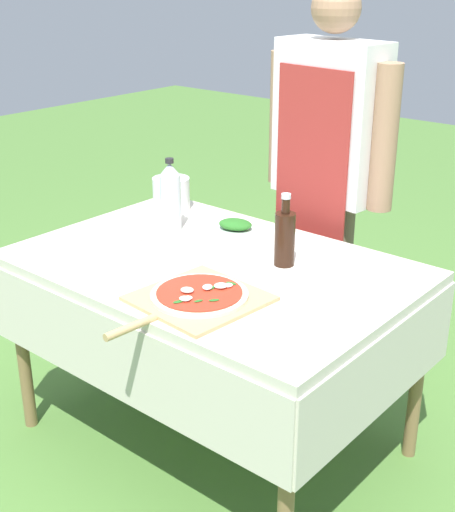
{
  "coord_description": "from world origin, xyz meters",
  "views": [
    {
      "loc": [
        1.49,
        -1.69,
        1.68
      ],
      "look_at": [
        0.07,
        0.0,
        0.77
      ],
      "focal_mm": 50.0,
      "sensor_mm": 36.0,
      "label": 1
    }
  ],
  "objects_px": {
    "prep_table": "(213,284)",
    "plate_stack": "(105,241)",
    "oil_bottle": "(285,237)",
    "herb_container": "(235,225)",
    "water_bottle": "(170,196)",
    "person_cook": "(327,160)",
    "pizza_on_peel": "(197,297)",
    "mixing_tub": "(171,194)"
  },
  "relations": [
    {
      "from": "oil_bottle",
      "to": "herb_container",
      "type": "height_order",
      "value": "oil_bottle"
    },
    {
      "from": "oil_bottle",
      "to": "water_bottle",
      "type": "xyz_separation_m",
      "value": [
        -0.54,
        0.0,
        0.03
      ]
    },
    {
      "from": "prep_table",
      "to": "plate_stack",
      "type": "distance_m",
      "value": 0.44
    },
    {
      "from": "prep_table",
      "to": "plate_stack",
      "type": "height_order",
      "value": "plate_stack"
    },
    {
      "from": "pizza_on_peel",
      "to": "mixing_tub",
      "type": "relative_size",
      "value": 3.51
    },
    {
      "from": "pizza_on_peel",
      "to": "oil_bottle",
      "type": "bearing_deg",
      "value": 90.2
    },
    {
      "from": "mixing_tub",
      "to": "person_cook",
      "type": "bearing_deg",
      "value": 34.06
    },
    {
      "from": "oil_bottle",
      "to": "pizza_on_peel",
      "type": "bearing_deg",
      "value": -94.84
    },
    {
      "from": "prep_table",
      "to": "herb_container",
      "type": "distance_m",
      "value": 0.34
    },
    {
      "from": "prep_table",
      "to": "mixing_tub",
      "type": "xyz_separation_m",
      "value": [
        -0.5,
        0.32,
        0.15
      ]
    },
    {
      "from": "water_bottle",
      "to": "plate_stack",
      "type": "xyz_separation_m",
      "value": [
        -0.07,
        -0.28,
        -0.12
      ]
    },
    {
      "from": "mixing_tub",
      "to": "pizza_on_peel",
      "type": "bearing_deg",
      "value": -40.67
    },
    {
      "from": "water_bottle",
      "to": "mixing_tub",
      "type": "bearing_deg",
      "value": 134.07
    },
    {
      "from": "person_cook",
      "to": "plate_stack",
      "type": "bearing_deg",
      "value": 68.96
    },
    {
      "from": "water_bottle",
      "to": "plate_stack",
      "type": "height_order",
      "value": "water_bottle"
    },
    {
      "from": "plate_stack",
      "to": "water_bottle",
      "type": "bearing_deg",
      "value": 76.4
    },
    {
      "from": "oil_bottle",
      "to": "water_bottle",
      "type": "relative_size",
      "value": 0.9
    },
    {
      "from": "pizza_on_peel",
      "to": "water_bottle",
      "type": "distance_m",
      "value": 0.65
    },
    {
      "from": "herb_container",
      "to": "water_bottle",
      "type": "bearing_deg",
      "value": -143.59
    },
    {
      "from": "prep_table",
      "to": "person_cook",
      "type": "xyz_separation_m",
      "value": [
        0.02,
        0.67,
        0.31
      ]
    },
    {
      "from": "prep_table",
      "to": "herb_container",
      "type": "xyz_separation_m",
      "value": [
        -0.14,
        0.29,
        0.1
      ]
    },
    {
      "from": "prep_table",
      "to": "pizza_on_peel",
      "type": "distance_m",
      "value": 0.32
    },
    {
      "from": "mixing_tub",
      "to": "plate_stack",
      "type": "distance_m",
      "value": 0.47
    },
    {
      "from": "oil_bottle",
      "to": "water_bottle",
      "type": "distance_m",
      "value": 0.54
    },
    {
      "from": "pizza_on_peel",
      "to": "herb_container",
      "type": "xyz_separation_m",
      "value": [
        -0.3,
        0.55,
        0.01
      ]
    },
    {
      "from": "prep_table",
      "to": "pizza_on_peel",
      "type": "xyz_separation_m",
      "value": [
        0.17,
        -0.26,
        0.1
      ]
    },
    {
      "from": "oil_bottle",
      "to": "mixing_tub",
      "type": "distance_m",
      "value": 0.73
    },
    {
      "from": "prep_table",
      "to": "person_cook",
      "type": "bearing_deg",
      "value": 88.35
    },
    {
      "from": "herb_container",
      "to": "plate_stack",
      "type": "distance_m",
      "value": 0.5
    },
    {
      "from": "pizza_on_peel",
      "to": "plate_stack",
      "type": "bearing_deg",
      "value": 172.68
    },
    {
      "from": "pizza_on_peel",
      "to": "oil_bottle",
      "type": "xyz_separation_m",
      "value": [
        0.03,
        0.4,
        0.09
      ]
    },
    {
      "from": "oil_bottle",
      "to": "prep_table",
      "type": "bearing_deg",
      "value": -145.06
    },
    {
      "from": "person_cook",
      "to": "water_bottle",
      "type": "distance_m",
      "value": 0.64
    },
    {
      "from": "pizza_on_peel",
      "to": "water_bottle",
      "type": "xyz_separation_m",
      "value": [
        -0.5,
        0.4,
        0.12
      ]
    },
    {
      "from": "oil_bottle",
      "to": "herb_container",
      "type": "xyz_separation_m",
      "value": [
        -0.34,
        0.15,
        -0.08
      ]
    },
    {
      "from": "person_cook",
      "to": "mixing_tub",
      "type": "bearing_deg",
      "value": 40.72
    },
    {
      "from": "pizza_on_peel",
      "to": "oil_bottle",
      "type": "height_order",
      "value": "oil_bottle"
    },
    {
      "from": "water_bottle",
      "to": "mixing_tub",
      "type": "xyz_separation_m",
      "value": [
        -0.17,
        0.17,
        -0.07
      ]
    },
    {
      "from": "prep_table",
      "to": "mixing_tub",
      "type": "distance_m",
      "value": 0.61
    },
    {
      "from": "plate_stack",
      "to": "person_cook",
      "type": "bearing_deg",
      "value": 62.29
    },
    {
      "from": "mixing_tub",
      "to": "plate_stack",
      "type": "relative_size",
      "value": 0.55
    },
    {
      "from": "herb_container",
      "to": "mixing_tub",
      "type": "bearing_deg",
      "value": 175.77
    }
  ]
}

